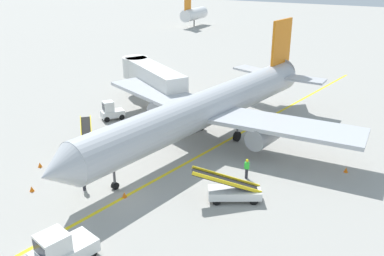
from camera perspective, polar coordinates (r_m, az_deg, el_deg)
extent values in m
plane|color=#9E9B93|center=(32.08, -9.66, -9.02)|extent=(300.00, 300.00, 0.00)
cube|color=yellow|center=(34.98, -2.89, -5.91)|extent=(16.90, 78.32, 0.01)
cylinder|color=#B2B5BA|center=(39.19, 2.00, 2.75)|extent=(9.46, 30.03, 3.30)
cone|color=#B2B5BA|center=(28.98, -17.85, -5.62)|extent=(3.66, 3.02, 3.23)
cone|color=#B2B5BA|center=(52.58, 12.97, 7.69)|extent=(3.65, 3.39, 3.14)
cube|color=#B2B5BA|center=(36.88, 12.73, 0.28)|extent=(13.00, 4.40, 0.36)
cylinder|color=gray|center=(37.12, 9.65, -1.01)|extent=(2.52, 3.52, 1.90)
cube|color=#B2B5BA|center=(45.01, -4.49, 4.74)|extent=(13.67, 9.30, 0.36)
cylinder|color=gray|center=(43.56, -3.77, 2.78)|extent=(2.52, 3.52, 1.90)
cube|color=orange|center=(49.71, 12.06, 11.27)|extent=(1.10, 3.97, 5.20)
cube|color=#B2B5BA|center=(48.89, 14.62, 6.47)|extent=(5.34, 2.56, 0.24)
cube|color=#B2B5BA|center=(51.55, 8.56, 7.72)|extent=(5.64, 3.84, 0.24)
cylinder|color=#4C4C51|center=(32.25, -10.56, -5.73)|extent=(0.20, 0.20, 3.12)
cylinder|color=black|center=(32.86, -10.40, -7.71)|extent=(0.46, 0.62, 0.56)
cylinder|color=#4C4C51|center=(40.22, 6.19, 0.28)|extent=(0.20, 0.20, 3.12)
cylinder|color=black|center=(40.63, 6.12, -1.14)|extent=(0.54, 1.01, 0.96)
cylinder|color=#4C4C51|center=(42.58, 1.23, 1.66)|extent=(0.20, 0.20, 3.12)
cylinder|color=black|center=(42.97, 1.22, 0.31)|extent=(0.54, 1.01, 0.96)
cube|color=black|center=(29.81, -14.76, -3.71)|extent=(2.95, 1.56, 0.60)
cube|color=silver|center=(49.23, -5.17, 6.90)|extent=(11.42, 8.84, 2.50)
cylinder|color=silver|center=(54.33, -7.67, 8.23)|extent=(3.20, 3.20, 2.50)
cylinder|color=#59595B|center=(48.35, -4.20, 3.64)|extent=(0.56, 0.56, 2.35)
cube|color=#333338|center=(48.65, -4.17, 2.61)|extent=(1.80, 1.40, 0.50)
cube|color=silver|center=(26.23, -16.90, -15.79)|extent=(2.85, 3.99, 0.80)
cube|color=silver|center=(25.46, -18.39, -14.63)|extent=(1.92, 1.99, 1.10)
cube|color=black|center=(25.21, -19.97, -15.27)|extent=(1.39, 0.49, 0.77)
cylinder|color=black|center=(26.37, -13.43, -16.24)|extent=(0.38, 0.64, 0.60)
cylinder|color=black|center=(27.51, -15.36, -14.65)|extent=(0.38, 0.64, 0.60)
cube|color=silver|center=(46.66, -10.73, 1.93)|extent=(2.46, 2.71, 0.70)
cube|color=silver|center=(46.26, -11.30, 2.90)|extent=(1.48, 1.49, 1.10)
cube|color=black|center=(46.14, -11.92, 2.80)|extent=(0.83, 0.64, 0.77)
cylinder|color=black|center=(46.08, -11.50, 1.15)|extent=(0.53, 0.61, 0.60)
cylinder|color=black|center=(47.08, -11.87, 1.57)|extent=(0.53, 0.61, 0.60)
cylinder|color=black|center=(46.50, -9.51, 1.49)|extent=(0.53, 0.61, 0.60)
cylinder|color=black|center=(47.50, -9.92, 1.90)|extent=(0.53, 0.61, 0.60)
cube|color=silver|center=(30.96, 5.78, -8.73)|extent=(4.06, 3.10, 0.60)
cylinder|color=black|center=(30.45, 3.36, -9.88)|extent=(0.63, 0.47, 0.60)
cylinder|color=black|center=(31.54, 3.21, -8.65)|extent=(0.63, 0.47, 0.60)
cylinder|color=black|center=(30.75, 8.39, -9.76)|extent=(0.63, 0.47, 0.60)
cylinder|color=black|center=(31.83, 8.04, -8.55)|extent=(0.63, 0.47, 0.60)
cube|color=black|center=(30.42, 4.72, -7.21)|extent=(4.84, 3.12, 1.76)
cube|color=yellow|center=(29.97, 4.80, -7.43)|extent=(4.48, 2.41, 1.84)
cube|color=yellow|center=(30.76, 4.65, -6.61)|extent=(4.48, 2.41, 1.84)
cube|color=silver|center=(38.92, -13.99, -2.58)|extent=(3.61, 3.86, 0.60)
cylinder|color=black|center=(40.28, -14.88, -2.28)|extent=(0.56, 0.60, 0.60)
cylinder|color=black|center=(40.25, -13.07, -2.12)|extent=(0.56, 0.60, 0.60)
cylinder|color=black|center=(37.86, -14.89, -3.90)|extent=(0.56, 0.60, 0.60)
cylinder|color=black|center=(37.82, -12.96, -3.73)|extent=(0.56, 0.60, 0.60)
cube|color=black|center=(39.10, -14.13, -0.96)|extent=(3.94, 4.37, 1.76)
cube|color=yellow|center=(39.07, -14.80, -0.85)|extent=(3.33, 3.86, 1.84)
cube|color=yellow|center=(39.04, -13.49, -0.74)|extent=(3.33, 3.86, 1.84)
cylinder|color=#26262D|center=(33.13, -14.42, -7.52)|extent=(0.24, 0.24, 0.85)
cube|color=green|center=(32.79, -14.54, -6.45)|extent=(0.36, 0.22, 0.56)
sphere|color=tan|center=(32.61, -14.60, -5.85)|extent=(0.20, 0.20, 0.20)
sphere|color=yellow|center=(32.59, -14.61, -5.75)|extent=(0.24, 0.24, 0.24)
cylinder|color=#26262D|center=(34.02, 7.40, -6.14)|extent=(0.24, 0.24, 0.85)
cube|color=green|center=(33.69, 7.46, -5.08)|extent=(0.36, 0.22, 0.56)
sphere|color=#9E7051|center=(33.52, 7.49, -4.48)|extent=(0.20, 0.20, 0.20)
sphere|color=yellow|center=(33.49, 7.50, -4.39)|extent=(0.24, 0.24, 0.24)
cone|color=orange|center=(36.98, 20.17, -5.35)|extent=(0.36, 0.36, 0.44)
cone|color=orange|center=(37.79, -19.95, -4.71)|extent=(0.36, 0.36, 0.44)
cone|color=orange|center=(34.26, -20.93, -7.71)|extent=(0.36, 0.36, 0.44)
cone|color=orange|center=(31.70, -9.16, -8.92)|extent=(0.36, 0.36, 0.44)
cylinder|color=silver|center=(111.70, 0.29, 15.20)|extent=(3.00, 10.00, 3.00)
cylinder|color=#3F3F3F|center=(112.00, 0.28, 14.03)|extent=(0.30, 0.30, 1.60)
cube|color=orange|center=(108.24, -0.58, 16.85)|extent=(0.24, 3.20, 4.40)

